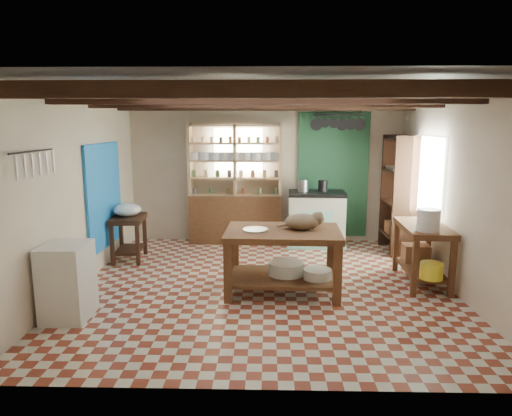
{
  "coord_description": "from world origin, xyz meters",
  "views": [
    {
      "loc": [
        0.04,
        -5.97,
        2.19
      ],
      "look_at": [
        -0.12,
        0.3,
        1.03
      ],
      "focal_mm": 32.0,
      "sensor_mm": 36.0,
      "label": 1
    }
  ],
  "objects_px": {
    "work_table": "(283,261)",
    "prep_table": "(129,238)",
    "right_counter": "(422,254)",
    "stove": "(316,219)",
    "cat": "(302,222)",
    "white_cabinet": "(67,281)"
  },
  "relations": [
    {
      "from": "work_table",
      "to": "prep_table",
      "type": "height_order",
      "value": "work_table"
    },
    {
      "from": "work_table",
      "to": "prep_table",
      "type": "xyz_separation_m",
      "value": [
        -2.44,
        1.37,
        -0.06
      ]
    },
    {
      "from": "prep_table",
      "to": "right_counter",
      "type": "xyz_separation_m",
      "value": [
        4.38,
        -0.99,
        0.05
      ]
    },
    {
      "from": "prep_table",
      "to": "right_counter",
      "type": "bearing_deg",
      "value": -17.65
    },
    {
      "from": "stove",
      "to": "prep_table",
      "type": "xyz_separation_m",
      "value": [
        -3.13,
        -1.0,
        -0.13
      ]
    },
    {
      "from": "work_table",
      "to": "stove",
      "type": "bearing_deg",
      "value": 75.97
    },
    {
      "from": "cat",
      "to": "prep_table",
      "type": "bearing_deg",
      "value": 145.8
    },
    {
      "from": "stove",
      "to": "right_counter",
      "type": "bearing_deg",
      "value": -54.87
    },
    {
      "from": "work_table",
      "to": "prep_table",
      "type": "bearing_deg",
      "value": 152.77
    },
    {
      "from": "prep_table",
      "to": "cat",
      "type": "distance_m",
      "value": 3.06
    },
    {
      "from": "work_table",
      "to": "prep_table",
      "type": "distance_m",
      "value": 2.8
    },
    {
      "from": "prep_table",
      "to": "work_table",
      "type": "bearing_deg",
      "value": -34.2
    },
    {
      "from": "work_table",
      "to": "right_counter",
      "type": "height_order",
      "value": "work_table"
    },
    {
      "from": "work_table",
      "to": "cat",
      "type": "xyz_separation_m",
      "value": [
        0.25,
        0.04,
        0.52
      ]
    },
    {
      "from": "stove",
      "to": "right_counter",
      "type": "height_order",
      "value": "stove"
    },
    {
      "from": "right_counter",
      "to": "cat",
      "type": "xyz_separation_m",
      "value": [
        -1.69,
        -0.34,
        0.53
      ]
    },
    {
      "from": "prep_table",
      "to": "white_cabinet",
      "type": "bearing_deg",
      "value": -95.38
    },
    {
      "from": "work_table",
      "to": "cat",
      "type": "relative_size",
      "value": 3.26
    },
    {
      "from": "right_counter",
      "to": "prep_table",
      "type": "bearing_deg",
      "value": 170.02
    },
    {
      "from": "white_cabinet",
      "to": "work_table",
      "type": "bearing_deg",
      "value": 18.68
    },
    {
      "from": "right_counter",
      "to": "cat",
      "type": "height_order",
      "value": "cat"
    },
    {
      "from": "stove",
      "to": "right_counter",
      "type": "xyz_separation_m",
      "value": [
        1.25,
        -1.99,
        -0.08
      ]
    }
  ]
}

